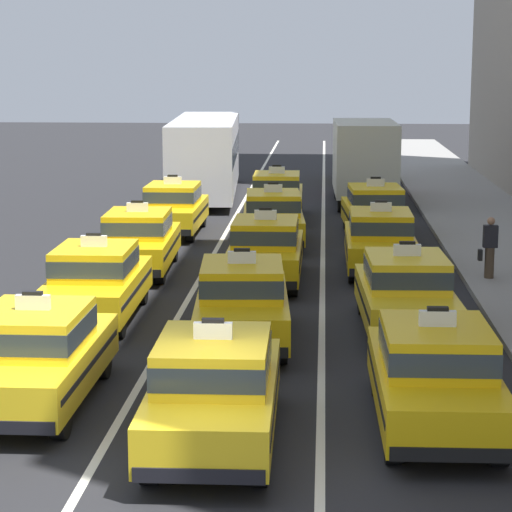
{
  "coord_description": "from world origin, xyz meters",
  "views": [
    {
      "loc": [
        1.6,
        -13.4,
        5.65
      ],
      "look_at": [
        0.11,
        9.64,
        1.3
      ],
      "focal_mm": 73.69,
      "sensor_mm": 36.0,
      "label": 1
    }
  ],
  "objects_px": {
    "taxi_center_third": "(266,249)",
    "pedestrian_mid_block": "(489,248)",
    "taxi_left_fourth": "(173,208)",
    "box_truck_right_fifth": "(363,159)",
    "taxi_right_second": "(405,292)",
    "taxi_left_nearest": "(37,354)",
    "taxi_center_nearest": "(214,388)",
    "taxi_right_nearest": "(435,374)",
    "taxi_right_sixth": "(356,163)",
    "taxi_right_third": "(380,240)",
    "taxi_right_fourth": "(375,210)",
    "taxi_center_fifth": "(277,195)",
    "bus_left_fifth": "(206,153)",
    "taxi_center_second": "(242,300)",
    "taxi_left_second": "(96,281)",
    "taxi_left_third": "(139,240)",
    "taxi_center_fourth": "(273,217)"
  },
  "relations": [
    {
      "from": "taxi_left_fourth",
      "to": "taxi_center_nearest",
      "type": "height_order",
      "value": "same"
    },
    {
      "from": "taxi_left_nearest",
      "to": "taxi_right_third",
      "type": "relative_size",
      "value": 1.0
    },
    {
      "from": "taxi_center_fourth",
      "to": "taxi_left_second",
      "type": "bearing_deg",
      "value": -109.45
    },
    {
      "from": "taxi_center_third",
      "to": "pedestrian_mid_block",
      "type": "relative_size",
      "value": 2.91
    },
    {
      "from": "taxi_right_sixth",
      "to": "pedestrian_mid_block",
      "type": "xyz_separation_m",
      "value": [
        2.74,
        -22.44,
        0.05
      ]
    },
    {
      "from": "taxi_center_second",
      "to": "taxi_right_third",
      "type": "height_order",
      "value": "same"
    },
    {
      "from": "taxi_right_nearest",
      "to": "taxi_right_second",
      "type": "relative_size",
      "value": 0.99
    },
    {
      "from": "taxi_left_fourth",
      "to": "box_truck_right_fifth",
      "type": "relative_size",
      "value": 0.65
    },
    {
      "from": "taxi_center_second",
      "to": "taxi_left_third",
      "type": "bearing_deg",
      "value": 115.65
    },
    {
      "from": "taxi_left_second",
      "to": "taxi_center_fourth",
      "type": "relative_size",
      "value": 0.98
    },
    {
      "from": "bus_left_fifth",
      "to": "taxi_center_fifth",
      "type": "height_order",
      "value": "bus_left_fifth"
    },
    {
      "from": "bus_left_fifth",
      "to": "taxi_right_third",
      "type": "xyz_separation_m",
      "value": [
        6.41,
        -15.35,
        -0.94
      ]
    },
    {
      "from": "taxi_right_third",
      "to": "taxi_left_second",
      "type": "bearing_deg",
      "value": -138.39
    },
    {
      "from": "taxi_right_fourth",
      "to": "taxi_left_fourth",
      "type": "bearing_deg",
      "value": 178.49
    },
    {
      "from": "taxi_left_nearest",
      "to": "box_truck_right_fifth",
      "type": "height_order",
      "value": "box_truck_right_fifth"
    },
    {
      "from": "pedestrian_mid_block",
      "to": "taxi_right_second",
      "type": "bearing_deg",
      "value": -116.3
    },
    {
      "from": "taxi_right_fourth",
      "to": "taxi_center_nearest",
      "type": "bearing_deg",
      "value": -99.76
    },
    {
      "from": "taxi_right_fourth",
      "to": "pedestrian_mid_block",
      "type": "height_order",
      "value": "taxi_right_fourth"
    },
    {
      "from": "taxi_right_third",
      "to": "taxi_right_fourth",
      "type": "relative_size",
      "value": 0.98
    },
    {
      "from": "taxi_center_fourth",
      "to": "taxi_right_fourth",
      "type": "distance_m",
      "value": 3.6
    },
    {
      "from": "taxi_center_nearest",
      "to": "taxi_right_fourth",
      "type": "xyz_separation_m",
      "value": [
        3.21,
        18.67,
        0.0
      ]
    },
    {
      "from": "taxi_right_nearest",
      "to": "taxi_center_second",
      "type": "bearing_deg",
      "value": 125.1
    },
    {
      "from": "taxi_right_second",
      "to": "bus_left_fifth",
      "type": "bearing_deg",
      "value": 106.93
    },
    {
      "from": "bus_left_fifth",
      "to": "taxi_right_nearest",
      "type": "relative_size",
      "value": 2.47
    },
    {
      "from": "bus_left_fifth",
      "to": "taxi_center_nearest",
      "type": "bearing_deg",
      "value": -83.36
    },
    {
      "from": "taxi_right_third",
      "to": "box_truck_right_fifth",
      "type": "distance_m",
      "value": 13.5
    },
    {
      "from": "taxi_left_second",
      "to": "taxi_center_fourth",
      "type": "bearing_deg",
      "value": 70.55
    },
    {
      "from": "bus_left_fifth",
      "to": "taxi_center_second",
      "type": "relative_size",
      "value": 2.43
    },
    {
      "from": "taxi_left_second",
      "to": "taxi_center_third",
      "type": "bearing_deg",
      "value": 49.74
    },
    {
      "from": "pedestrian_mid_block",
      "to": "taxi_center_fifth",
      "type": "bearing_deg",
      "value": 119.2
    },
    {
      "from": "taxi_center_second",
      "to": "taxi_center_nearest",
      "type": "bearing_deg",
      "value": -89.72
    },
    {
      "from": "taxi_right_nearest",
      "to": "taxi_right_sixth",
      "type": "distance_m",
      "value": 33.26
    },
    {
      "from": "taxi_left_third",
      "to": "taxi_center_fourth",
      "type": "relative_size",
      "value": 0.99
    },
    {
      "from": "taxi_center_nearest",
      "to": "taxi_left_fourth",
      "type": "bearing_deg",
      "value": 99.93
    },
    {
      "from": "taxi_right_nearest",
      "to": "taxi_right_sixth",
      "type": "xyz_separation_m",
      "value": [
        -0.27,
        33.26,
        0.0
      ]
    },
    {
      "from": "taxi_left_fourth",
      "to": "taxi_center_fifth",
      "type": "distance_m",
      "value": 4.7
    },
    {
      "from": "taxi_left_nearest",
      "to": "taxi_right_second",
      "type": "relative_size",
      "value": 0.99
    },
    {
      "from": "taxi_center_fourth",
      "to": "taxi_center_fifth",
      "type": "xyz_separation_m",
      "value": [
        -0.13,
        5.3,
        0.0
      ]
    },
    {
      "from": "box_truck_right_fifth",
      "to": "pedestrian_mid_block",
      "type": "relative_size",
      "value": 4.47
    },
    {
      "from": "taxi_left_second",
      "to": "taxi_center_third",
      "type": "xyz_separation_m",
      "value": [
        3.48,
        4.11,
        0.0
      ]
    },
    {
      "from": "taxi_center_nearest",
      "to": "taxi_center_fifth",
      "type": "height_order",
      "value": "same"
    },
    {
      "from": "taxi_center_third",
      "to": "taxi_left_nearest",
      "type": "bearing_deg",
      "value": -108.03
    },
    {
      "from": "taxi_center_fifth",
      "to": "box_truck_right_fifth",
      "type": "distance_m",
      "value": 5.43
    },
    {
      "from": "taxi_center_third",
      "to": "taxi_center_nearest",
      "type": "bearing_deg",
      "value": -90.6
    },
    {
      "from": "taxi_center_fourth",
      "to": "taxi_center_nearest",
      "type": "bearing_deg",
      "value": -90.13
    },
    {
      "from": "taxi_center_third",
      "to": "pedestrian_mid_block",
      "type": "bearing_deg",
      "value": 2.92
    },
    {
      "from": "box_truck_right_fifth",
      "to": "taxi_right_sixth",
      "type": "xyz_separation_m",
      "value": [
        -0.06,
        7.63,
        -0.9
      ]
    },
    {
      "from": "taxi_right_second",
      "to": "taxi_right_third",
      "type": "xyz_separation_m",
      "value": [
        -0.2,
        6.38,
        0.0
      ]
    },
    {
      "from": "bus_left_fifth",
      "to": "taxi_center_second",
      "type": "height_order",
      "value": "bus_left_fifth"
    },
    {
      "from": "taxi_left_fourth",
      "to": "taxi_right_second",
      "type": "relative_size",
      "value": 0.99
    }
  ]
}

